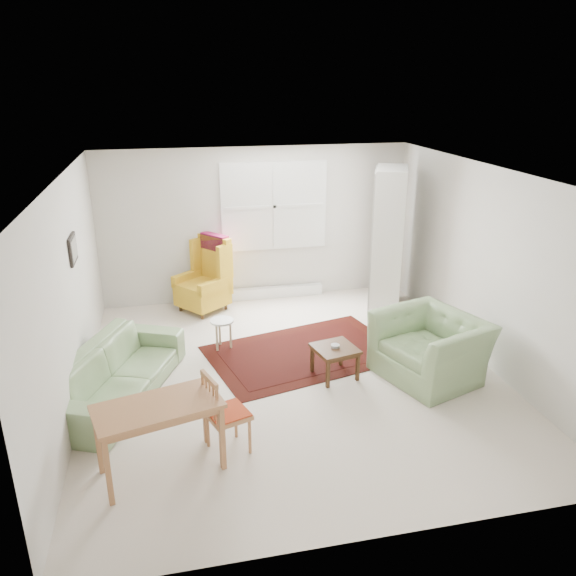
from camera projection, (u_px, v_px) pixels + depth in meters
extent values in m
cube|color=beige|center=(293.00, 375.00, 7.03)|extent=(5.00, 5.50, 0.01)
cube|color=white|center=(294.00, 174.00, 6.15)|extent=(5.00, 5.50, 0.01)
cube|color=beige|center=(256.00, 225.00, 9.11)|extent=(5.00, 0.04, 2.50)
cube|color=beige|center=(377.00, 406.00, 4.08)|extent=(5.00, 0.04, 2.50)
cube|color=beige|center=(69.00, 297.00, 6.09)|extent=(0.04, 5.50, 2.50)
cube|color=beige|center=(486.00, 267.00, 7.09)|extent=(0.04, 5.50, 2.50)
cube|color=white|center=(274.00, 206.00, 9.05)|extent=(1.72, 0.06, 1.42)
cube|color=white|center=(274.00, 206.00, 9.04)|extent=(1.60, 0.02, 1.30)
cube|color=silver|center=(276.00, 292.00, 9.50)|extent=(1.60, 0.12, 0.18)
cube|color=black|center=(73.00, 249.00, 6.42)|extent=(0.03, 0.42, 0.32)
cube|color=tan|center=(74.00, 249.00, 6.42)|extent=(0.01, 0.34, 0.24)
imported|color=#7D9D68|center=(116.00, 363.00, 6.41)|extent=(1.61, 2.28, 0.86)
imported|color=#7D9D68|center=(431.00, 342.00, 6.84)|extent=(1.39, 1.49, 0.94)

